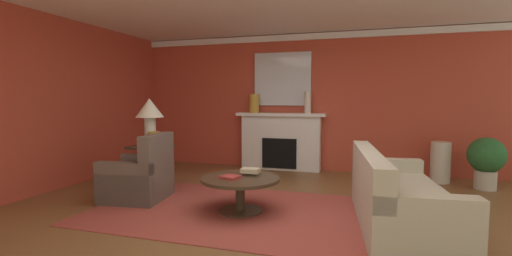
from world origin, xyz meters
TOP-DOWN VIEW (x-y plane):
  - ground_plane at (0.00, 0.00)m, footprint 9.34×9.34m
  - wall_fireplace at (0.00, 3.19)m, footprint 7.78×0.12m
  - wall_window at (-3.65, 0.30)m, footprint 0.12×6.86m
  - crown_moulding at (0.00, 3.11)m, footprint 7.78×0.08m
  - area_rug at (-0.43, 0.15)m, footprint 3.79×2.25m
  - fireplace at (-0.56, 2.98)m, footprint 1.80×0.35m
  - mantel_mirror at (-0.56, 3.10)m, footprint 1.17×0.04m
  - sofa at (1.43, 0.17)m, footprint 1.13×2.19m
  - armchair_near_window at (-1.98, 0.24)m, footprint 0.89×0.89m
  - coffee_table at (-0.43, 0.15)m, footprint 1.00×1.00m
  - side_table at (-2.19, 0.84)m, footprint 0.56×0.56m
  - table_lamp at (-2.19, 0.84)m, footprint 0.44×0.44m
  - vase_tall_corner at (2.33, 2.68)m, footprint 0.32×0.32m
  - vase_mantel_right at (-0.01, 2.93)m, footprint 0.13×0.13m
  - vase_mantel_left at (-1.11, 2.93)m, footprint 0.20×0.20m
  - vase_on_side_table at (-2.04, 0.72)m, footprint 0.20×0.20m
  - book_red_cover at (-0.52, 0.04)m, footprint 0.27×0.25m
  - book_art_folio at (-0.34, 0.29)m, footprint 0.23×0.16m
  - potted_plant at (2.93, 2.38)m, footprint 0.56×0.56m

SIDE VIEW (x-z plane):
  - ground_plane at x=0.00m, z-range 0.00..0.00m
  - area_rug at x=-0.43m, z-range 0.00..0.01m
  - sofa at x=1.43m, z-range -0.13..0.72m
  - armchair_near_window at x=-1.98m, z-range -0.17..0.78m
  - coffee_table at x=-0.43m, z-range 0.11..0.56m
  - vase_tall_corner at x=2.33m, z-range 0.00..0.71m
  - side_table at x=-2.19m, z-range 0.05..0.75m
  - book_red_cover at x=-0.52m, z-range 0.45..0.49m
  - potted_plant at x=2.93m, z-range 0.08..0.91m
  - book_art_folio at x=-0.34m, z-range 0.49..0.54m
  - fireplace at x=-0.56m, z-range -0.03..1.13m
  - vase_on_side_table at x=-2.04m, z-range 0.70..0.94m
  - table_lamp at x=-2.19m, z-range 0.85..1.60m
  - vase_mantel_left at x=-1.11m, z-range 1.16..1.53m
  - vase_mantel_right at x=-0.01m, z-range 1.16..1.58m
  - wall_fireplace at x=0.00m, z-range 0.00..2.75m
  - wall_window at x=-3.65m, z-range 0.00..2.75m
  - mantel_mirror at x=-0.56m, z-range 1.31..2.38m
  - crown_moulding at x=0.00m, z-range 2.61..2.73m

